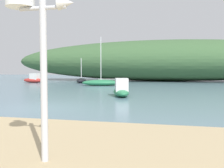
% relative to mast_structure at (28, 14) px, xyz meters
% --- Properties ---
extents(ground_plane, '(120.00, 120.00, 0.00)m').
position_rel_mast_structure_xyz_m(ground_plane, '(-3.25, 6.99, -2.76)').
color(ground_plane, slate).
extents(distant_hill, '(46.58, 10.34, 6.01)m').
position_rel_mast_structure_xyz_m(distant_hill, '(1.18, 34.79, 0.24)').
color(distant_hill, '#3D6038').
rests_on(distant_hill, ground).
extents(mast_structure, '(1.24, 0.49, 3.13)m').
position_rel_mast_structure_xyz_m(mast_structure, '(0.00, 0.00, 0.00)').
color(mast_structure, silver).
rests_on(mast_structure, beach_sand).
extents(motorboat_east_reach, '(1.80, 3.16, 1.20)m').
position_rel_mast_structure_xyz_m(motorboat_east_reach, '(-0.83, 12.59, -2.34)').
color(motorboat_east_reach, '#287A4C').
rests_on(motorboat_east_reach, ground).
extents(sailboat_mid_channel, '(4.27, 2.41, 5.20)m').
position_rel_mast_structure_xyz_m(sailboat_mid_channel, '(-5.01, 22.61, -2.42)').
color(sailboat_mid_channel, '#287A4C').
rests_on(sailboat_mid_channel, ground).
extents(motorboat_outer_mooring, '(3.24, 1.76, 1.21)m').
position_rel_mast_structure_xyz_m(motorboat_outer_mooring, '(-15.12, 26.32, -2.32)').
color(motorboat_outer_mooring, '#B72D28').
rests_on(motorboat_outer_mooring, ground).
extents(sailboat_by_sandbar, '(1.88, 3.48, 3.15)m').
position_rel_mast_structure_xyz_m(sailboat_by_sandbar, '(-8.93, 27.30, -2.46)').
color(sailboat_by_sandbar, black).
rests_on(sailboat_by_sandbar, ground).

